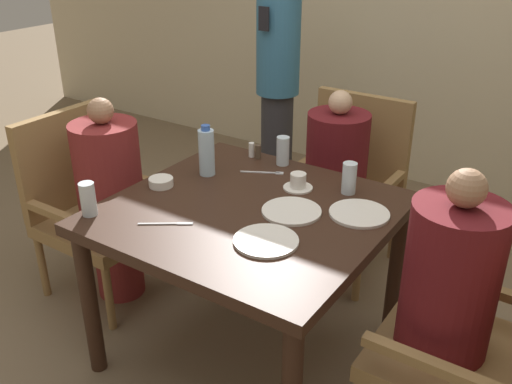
% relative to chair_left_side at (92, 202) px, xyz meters
% --- Properties ---
extents(ground_plane, '(16.00, 16.00, 0.00)m').
position_rel_chair_left_side_xyz_m(ground_plane, '(0.98, 0.00, -0.49)').
color(ground_plane, '#7A664C').
extents(dining_table, '(1.10, 1.06, 0.74)m').
position_rel_chair_left_side_xyz_m(dining_table, '(0.98, 0.00, 0.15)').
color(dining_table, '#331E14').
rests_on(dining_table, ground_plane).
extents(chair_left_side, '(0.56, 0.55, 0.94)m').
position_rel_chair_left_side_xyz_m(chair_left_side, '(0.00, 0.00, 0.00)').
color(chair_left_side, olive).
rests_on(chair_left_side, ground_plane).
extents(diner_in_left_chair, '(0.32, 0.32, 1.06)m').
position_rel_chair_left_side_xyz_m(diner_in_left_chair, '(0.15, 0.00, 0.05)').
color(diner_in_left_chair, maroon).
rests_on(diner_in_left_chair, ground_plane).
extents(chair_far_side, '(0.55, 0.56, 0.94)m').
position_rel_chair_left_side_xyz_m(chair_far_side, '(0.98, 0.96, 0.00)').
color(chair_far_side, olive).
rests_on(chair_far_side, ground_plane).
extents(diner_in_far_chair, '(0.32, 0.32, 1.04)m').
position_rel_chair_left_side_xyz_m(diner_in_far_chair, '(0.98, 0.80, 0.04)').
color(diner_in_far_chair, '#5B1419').
rests_on(diner_in_far_chair, ground_plane).
extents(chair_right_side, '(0.56, 0.55, 0.94)m').
position_rel_chair_left_side_xyz_m(chair_right_side, '(1.95, 0.00, 0.00)').
color(chair_right_side, olive).
rests_on(chair_right_side, ground_plane).
extents(diner_in_right_chair, '(0.32, 0.32, 1.11)m').
position_rel_chair_left_side_xyz_m(diner_in_right_chair, '(1.80, 0.00, 0.08)').
color(diner_in_right_chair, '#5B1419').
rests_on(diner_in_right_chair, ground_plane).
extents(standing_host, '(0.28, 0.31, 1.63)m').
position_rel_chair_left_side_xyz_m(standing_host, '(0.25, 1.39, 0.39)').
color(standing_host, '#2D2D33').
rests_on(standing_host, ground_plane).
extents(plate_main_left, '(0.24, 0.24, 0.01)m').
position_rel_chair_left_side_xyz_m(plate_main_left, '(1.37, 0.19, 0.25)').
color(plate_main_left, white).
rests_on(plate_main_left, dining_table).
extents(plate_main_right, '(0.24, 0.24, 0.01)m').
position_rel_chair_left_side_xyz_m(plate_main_right, '(1.18, -0.19, 0.25)').
color(plate_main_right, white).
rests_on(plate_main_right, dining_table).
extents(plate_dessert_center, '(0.24, 0.24, 0.01)m').
position_rel_chair_left_side_xyz_m(plate_dessert_center, '(1.14, 0.06, 0.25)').
color(plate_dessert_center, white).
rests_on(plate_dessert_center, dining_table).
extents(teacup_with_saucer, '(0.13, 0.13, 0.07)m').
position_rel_chair_left_side_xyz_m(teacup_with_saucer, '(1.05, 0.27, 0.28)').
color(teacup_with_saucer, white).
rests_on(teacup_with_saucer, dining_table).
extents(bowl_small, '(0.11, 0.11, 0.04)m').
position_rel_chair_left_side_xyz_m(bowl_small, '(0.54, -0.04, 0.27)').
color(bowl_small, white).
rests_on(bowl_small, dining_table).
extents(water_bottle, '(0.07, 0.07, 0.24)m').
position_rel_chair_left_side_xyz_m(water_bottle, '(0.63, 0.17, 0.36)').
color(water_bottle, silver).
rests_on(water_bottle, dining_table).
extents(glass_tall_near, '(0.06, 0.06, 0.14)m').
position_rel_chair_left_side_xyz_m(glass_tall_near, '(1.25, 0.35, 0.32)').
color(glass_tall_near, silver).
rests_on(glass_tall_near, dining_table).
extents(glass_tall_mid, '(0.06, 0.06, 0.14)m').
position_rel_chair_left_side_xyz_m(glass_tall_mid, '(0.86, 0.46, 0.32)').
color(glass_tall_mid, silver).
rests_on(glass_tall_mid, dining_table).
extents(glass_tall_far, '(0.06, 0.06, 0.14)m').
position_rel_chair_left_side_xyz_m(glass_tall_far, '(0.48, -0.40, 0.32)').
color(glass_tall_far, silver).
rests_on(glass_tall_far, dining_table).
extents(salt_shaker, '(0.03, 0.03, 0.07)m').
position_rel_chair_left_side_xyz_m(salt_shaker, '(0.68, 0.46, 0.28)').
color(salt_shaker, white).
rests_on(salt_shaker, dining_table).
extents(pepper_shaker, '(0.03, 0.03, 0.07)m').
position_rel_chair_left_side_xyz_m(pepper_shaker, '(0.72, 0.46, 0.28)').
color(pepper_shaker, '#4C3D2D').
rests_on(pepper_shaker, dining_table).
extents(fork_beside_plate, '(0.18, 0.11, 0.00)m').
position_rel_chair_left_side_xyz_m(fork_beside_plate, '(0.85, 0.33, 0.25)').
color(fork_beside_plate, silver).
rests_on(fork_beside_plate, dining_table).
extents(knife_beside_plate, '(0.18, 0.13, 0.00)m').
position_rel_chair_left_side_xyz_m(knife_beside_plate, '(0.80, -0.29, 0.25)').
color(knife_beside_plate, silver).
rests_on(knife_beside_plate, dining_table).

